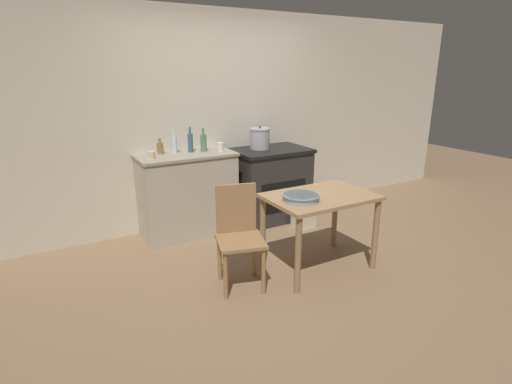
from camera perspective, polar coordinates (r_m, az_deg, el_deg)
The scene contains 15 objects.
ground_plane at distance 4.03m, azimuth 4.03°, elevation -10.59°, with size 14.00×14.00×0.00m, color #896B4C.
wall_back at distance 4.99m, azimuth -5.90°, elevation 10.24°, with size 8.00×0.07×2.55m.
counter_cabinet at distance 4.70m, azimuth -9.75°, elevation -0.31°, with size 1.09×0.57×0.96m.
stove at distance 5.11m, azimuth 2.05°, elevation 1.16°, with size 0.94×0.67×0.92m.
work_table at distance 3.82m, azimuth 9.12°, elevation -2.11°, with size 1.00×0.69×0.74m.
chair at distance 3.54m, azimuth -2.46°, elevation -5.92°, with size 0.49×0.49×0.91m.
flour_sack at distance 4.93m, azimuth 6.84°, elevation -3.19°, with size 0.26×0.18×0.33m, color beige.
stock_pot at distance 4.99m, azimuth 0.56°, elevation 7.66°, with size 0.25×0.25×0.28m.
mixing_bowl_large at distance 3.58m, azimuth 6.45°, elevation -0.74°, with size 0.34×0.34×0.06m.
bottle_far_left at distance 4.64m, azimuth -9.36°, elevation 7.00°, with size 0.06×0.06×0.29m.
bottle_left at distance 4.67m, azimuth -7.51°, elevation 7.03°, with size 0.07×0.07×0.27m.
bottle_mid_left at distance 4.63m, azimuth -11.58°, elevation 6.75°, with size 0.06×0.06×0.27m.
bottle_center_left at distance 4.61m, azimuth -13.54°, elevation 6.14°, with size 0.07×0.07×0.18m.
cup_center at distance 4.65m, azimuth -5.12°, elevation 6.43°, with size 0.08×0.08×0.10m, color silver.
cup_center_right at distance 4.41m, azimuth -14.75°, elevation 5.15°, with size 0.08×0.08×0.08m, color beige.
Camera 1 is at (-1.99, -2.95, 1.88)m, focal length 28.00 mm.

